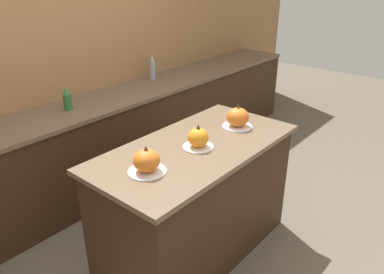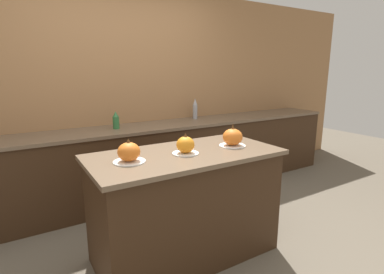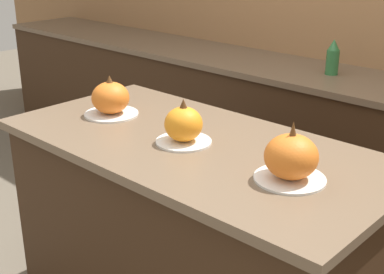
# 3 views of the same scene
# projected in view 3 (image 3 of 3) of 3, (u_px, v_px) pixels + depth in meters

# --- Properties ---
(kitchen_island) EXTENTS (1.51, 0.75, 0.90)m
(kitchen_island) POSITION_uv_depth(u_px,v_px,m) (193.00, 245.00, 2.14)
(kitchen_island) COLOR #382314
(kitchen_island) RESTS_ON ground_plane
(back_counter) EXTENTS (6.00, 0.60, 0.88)m
(back_counter) POSITION_uv_depth(u_px,v_px,m) (346.00, 156.00, 3.01)
(back_counter) COLOR #382314
(back_counter) RESTS_ON ground_plane
(pumpkin_cake_left) EXTENTS (0.23, 0.23, 0.17)m
(pumpkin_cake_left) POSITION_uv_depth(u_px,v_px,m) (111.00, 99.00, 2.24)
(pumpkin_cake_left) COLOR white
(pumpkin_cake_left) RESTS_ON kitchen_island
(pumpkin_cake_center) EXTENTS (0.21, 0.21, 0.17)m
(pumpkin_cake_center) POSITION_uv_depth(u_px,v_px,m) (184.00, 126.00, 1.94)
(pumpkin_cake_center) COLOR white
(pumpkin_cake_center) RESTS_ON kitchen_island
(pumpkin_cake_right) EXTENTS (0.23, 0.23, 0.20)m
(pumpkin_cake_right) POSITION_uv_depth(u_px,v_px,m) (291.00, 158.00, 1.65)
(pumpkin_cake_right) COLOR white
(pumpkin_cake_right) RESTS_ON kitchen_island
(bottle_short) EXTENTS (0.07, 0.07, 0.19)m
(bottle_short) POSITION_uv_depth(u_px,v_px,m) (333.00, 58.00, 2.92)
(bottle_short) COLOR #2D6B38
(bottle_short) RESTS_ON back_counter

